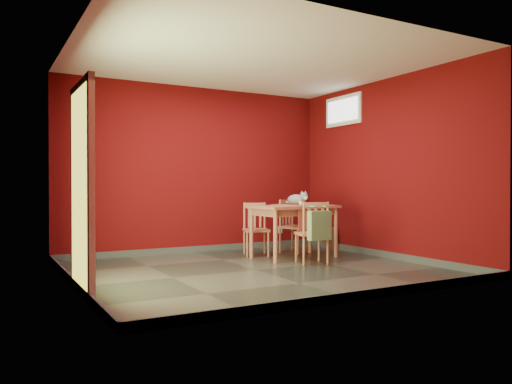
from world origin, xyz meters
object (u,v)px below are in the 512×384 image
picture_frame (331,238)px  tote_bag (319,225)px  cat (297,198)px  chair_near (313,232)px  chair_far_right (293,225)px  chair_far_left (256,228)px  dining_table (294,212)px

picture_frame → tote_bag: bearing=-132.1°
cat → picture_frame: size_ratio=1.16×
chair_near → tote_bag: chair_near is taller
chair_far_right → cat: bearing=-116.6°
chair_far_left → chair_far_right: (0.69, -0.00, 0.02)m
chair_far_right → picture_frame: chair_far_right is taller
picture_frame → dining_table: bearing=-152.8°
dining_table → chair_near: size_ratio=1.53×
chair_near → chair_far_left: bearing=103.2°
chair_near → cat: (0.20, 0.70, 0.46)m
chair_near → picture_frame: size_ratio=2.21×
cat → picture_frame: bearing=16.2°
picture_frame → chair_far_right: bearing=-176.4°
tote_bag → picture_frame: size_ratio=1.19×
dining_table → tote_bag: size_ratio=2.85×
tote_bag → cat: 1.01m
chair_far_left → cat: 0.81m
chair_far_right → tote_bag: (-0.46, -1.35, 0.11)m
dining_table → tote_bag: 0.84m
chair_far_right → chair_near: (-0.42, -1.15, 0.00)m
dining_table → tote_bag: bearing=-98.8°
chair_near → cat: bearing=74.0°
dining_table → chair_far_right: bearing=58.3°
chair_far_left → cat: bearing=-43.5°
dining_table → chair_near: bearing=-98.4°
chair_far_left → chair_far_right: chair_far_right is taller
chair_far_right → chair_near: 1.22m
dining_table → chair_far_right: (0.33, 0.54, -0.25)m
chair_far_left → chair_near: 1.18m
chair_near → picture_frame: (1.23, 1.20, -0.25)m
chair_far_right → chair_near: size_ratio=1.00×
chair_far_left → chair_far_right: 0.69m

